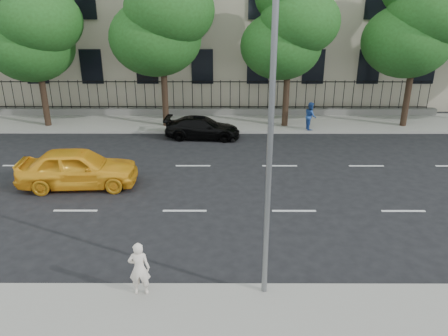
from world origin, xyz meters
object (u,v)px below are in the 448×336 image
at_px(street_light, 269,98).
at_px(woman_near, 139,269).
at_px(yellow_taxi, 78,168).
at_px(black_sedan, 202,128).

bearing_deg(street_light, woman_near, -168.83).
distance_m(street_light, yellow_taxi, 10.48).
height_order(yellow_taxi, black_sedan, yellow_taxi).
relative_size(yellow_taxi, black_sedan, 1.17).
bearing_deg(black_sedan, street_light, -165.49).
distance_m(yellow_taxi, woman_near, 8.07).
xyz_separation_m(street_light, yellow_taxi, (-7.00, 6.49, -4.34)).
xyz_separation_m(yellow_taxi, woman_near, (3.80, -7.12, 0.09)).
bearing_deg(street_light, black_sedan, 99.90).
height_order(black_sedan, woman_near, woman_near).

